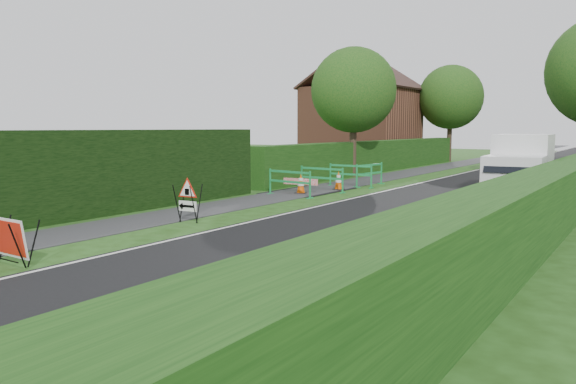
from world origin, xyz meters
The scene contains 22 objects.
ground centered at (0.00, 0.00, 0.00)m, with size 120.00×120.00×0.00m, color #203E11.
road_surface centered at (2.50, 35.00, 0.00)m, with size 6.00×90.00×0.02m, color black.
footpath centered at (-3.00, 35.00, 0.01)m, with size 2.00×90.00×0.02m, color #2D2D30.
hedge_west_near centered at (-5.00, 0.00, 0.00)m, with size 1.10×18.00×2.50m, color black.
hedge_west_far centered at (-5.00, 22.00, 0.00)m, with size 1.00×24.00×1.80m, color #14380F.
house_west centered at (-10.00, 30.00, 2.90)m, with size 7.50×7.40×7.88m.
tree_nw centered at (-4.60, 18.00, 4.48)m, with size 4.40×4.40×6.70m.
tree_fw centered at (-4.60, 34.00, 4.83)m, with size 4.80×4.80×7.24m.
red_rect_sign centered at (-1.22, -2.64, 0.50)m, with size 1.06×0.64×0.88m.
triangle_sign centered at (-1.74, 2.61, 0.72)m, with size 0.78×0.78×1.04m.
works_van centered at (4.39, 14.42, 1.22)m, with size 2.33×5.18×2.30m.
traffic_cone_0 centered at (4.59, 11.02, 0.39)m, with size 0.38×0.38×0.79m.
traffic_cone_1 centered at (4.80, 13.57, 0.39)m, with size 0.38×0.38×0.79m.
traffic_cone_2 centered at (4.81, 16.28, 0.39)m, with size 0.38×0.38×0.79m.
traffic_cone_3 centered at (-2.79, 10.04, 0.39)m, with size 0.38×0.38×0.79m.
traffic_cone_4 centered at (-2.22, 12.06, 0.39)m, with size 0.38×0.38×0.79m.
ped_barrier_0 centered at (-2.68, 9.07, 0.63)m, with size 2.09×0.65×1.00m.
ped_barrier_1 centered at (-2.50, 11.16, 0.63)m, with size 2.08×0.50×1.00m.
ped_barrier_2 centered at (-2.32, 13.33, 0.63)m, with size 2.06×0.38×1.00m.
ped_barrier_3 centered at (-1.86, 14.27, 0.63)m, with size 0.61×2.09×1.00m.
redwhite_plank centered at (-2.94, 10.26, 0.00)m, with size 1.50×0.04×0.25m, color red.
hatchback_car centered at (3.03, 24.57, 0.56)m, with size 1.32×3.29×1.12m, color silver.
Camera 1 is at (8.82, -8.35, 2.57)m, focal length 35.00 mm.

